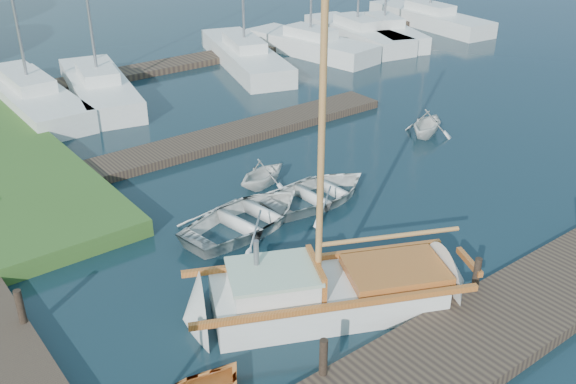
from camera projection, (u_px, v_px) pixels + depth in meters
ground at (288, 231)px, 17.40m from camera, size 160.00×160.00×0.00m
near_dock at (466, 344)px, 13.08m from camera, size 18.00×2.20×0.30m
far_dock at (222, 138)px, 23.01m from camera, size 14.00×1.60×0.30m
pontoon at (254, 49)px, 34.06m from camera, size 30.00×1.60×0.30m
mooring_post_1 at (323, 357)px, 11.91m from camera, size 0.16×0.16×0.80m
mooring_post_2 at (477, 274)px, 14.35m from camera, size 0.16×0.16×0.80m
mooring_post_4 at (20, 307)px, 13.28m from camera, size 0.16×0.16×0.80m
sailboat at (333, 294)px, 14.26m from camera, size 7.31×4.78×9.83m
tender_a at (247, 215)px, 17.38m from camera, size 4.37×3.45×0.82m
tender_b at (263, 171)px, 19.66m from camera, size 2.28×2.09×1.02m
tender_c at (319, 190)px, 18.81m from camera, size 3.70×2.71×0.75m
tender_d at (428, 121)px, 23.36m from camera, size 2.69×2.53×1.13m
marina_boat_0 at (30, 95)px, 26.04m from camera, size 2.26×8.70×10.18m
marina_boat_1 at (99, 86)px, 27.01m from camera, size 3.80×7.98×10.26m
marina_boat_3 at (245, 54)px, 31.63m from camera, size 4.76×9.23×11.16m
marina_boat_4 at (310, 43)px, 33.56m from camera, size 3.32×7.83×11.00m
marina_boat_5 at (357, 32)px, 35.81m from camera, size 3.59×8.43×12.04m
marina_boat_6 at (384, 30)px, 36.19m from camera, size 4.62×7.47×10.46m
marina_boat_7 at (429, 17)px, 39.48m from camera, size 3.07×9.16×11.47m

